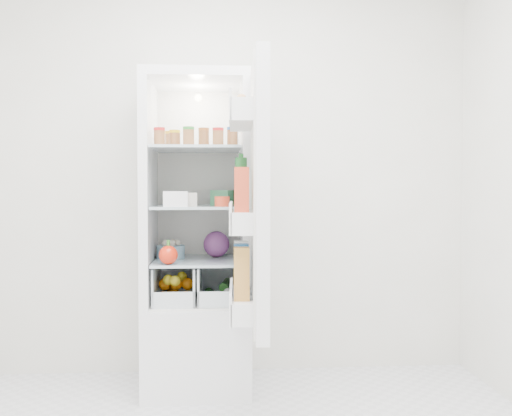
{
  "coord_description": "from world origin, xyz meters",
  "views": [
    {
      "loc": [
        -0.09,
        -2.1,
        1.16
      ],
      "look_at": [
        0.12,
        0.95,
        1.05
      ],
      "focal_mm": 40.0,
      "sensor_mm": 36.0,
      "label": 1
    }
  ],
  "objects": [
    {
      "name": "refrigerator",
      "position": [
        -0.2,
        1.25,
        0.67
      ],
      "size": [
        0.6,
        0.6,
        1.8
      ],
      "color": "white",
      "rests_on": "ground"
    },
    {
      "name": "fridge_door",
      "position": [
        0.09,
        0.61,
        1.09
      ],
      "size": [
        0.19,
        0.6,
        1.3
      ],
      "rotation": [
        0.0,
        0.0,
        1.54
      ],
      "color": "white",
      "rests_on": "refrigerator"
    },
    {
      "name": "shelf_mid",
      "position": [
        -0.2,
        1.19,
        1.05
      ],
      "size": [
        0.49,
        0.53,
        0.02
      ],
      "primitive_type": "cube",
      "color": "#AABEC7",
      "rests_on": "refrigerator"
    },
    {
      "name": "tub_green",
      "position": [
        -0.05,
        1.29,
        1.1
      ],
      "size": [
        0.16,
        0.18,
        0.09
      ],
      "primitive_type": "cube",
      "rotation": [
        0.0,
        0.0,
        -0.36
      ],
      "color": "#439560",
      "rests_on": "shelf_mid"
    },
    {
      "name": "crisper_right",
      "position": [
        -0.08,
        1.19,
        0.61
      ],
      "size": [
        0.23,
        0.46,
        0.22
      ],
      "primitive_type": null,
      "color": "silver",
      "rests_on": "refrigerator"
    },
    {
      "name": "shelf_low",
      "position": [
        -0.2,
        1.19,
        0.74
      ],
      "size": [
        0.49,
        0.53,
        0.01
      ],
      "primitive_type": "cube",
      "color": "#AABEC7",
      "rests_on": "refrigerator"
    },
    {
      "name": "bell_pepper",
      "position": [
        -0.35,
        0.97,
        0.8
      ],
      "size": [
        0.1,
        0.1,
        0.1
      ],
      "primitive_type": "sphere",
      "color": "red",
      "rests_on": "shelf_low"
    },
    {
      "name": "shelf_top",
      "position": [
        -0.2,
        1.19,
        1.38
      ],
      "size": [
        0.49,
        0.53,
        0.02
      ],
      "primitive_type": "cube",
      "color": "#AABEC7",
      "rests_on": "refrigerator"
    },
    {
      "name": "veg_pile",
      "position": [
        -0.07,
        1.18,
        0.56
      ],
      "size": [
        0.16,
        0.3,
        0.1
      ],
      "color": "#1A4918",
      "rests_on": "refrigerator"
    },
    {
      "name": "foil_tray",
      "position": [
        -0.28,
        1.19,
        1.08
      ],
      "size": [
        0.16,
        0.14,
        0.04
      ],
      "primitive_type": "cube",
      "rotation": [
        0.0,
        0.0,
        0.25
      ],
      "color": "white",
      "rests_on": "shelf_mid"
    },
    {
      "name": "room_walls",
      "position": [
        0.0,
        0.0,
        1.59
      ],
      "size": [
        3.02,
        3.02,
        2.61
      ],
      "color": "silver",
      "rests_on": "ground"
    },
    {
      "name": "mushroom_bowl",
      "position": [
        -0.36,
        1.24,
        0.79
      ],
      "size": [
        0.19,
        0.19,
        0.08
      ],
      "primitive_type": "cylinder",
      "rotation": [
        0.0,
        0.0,
        -0.16
      ],
      "color": "#7DA5BB",
      "rests_on": "shelf_low"
    },
    {
      "name": "tub_white",
      "position": [
        -0.31,
        0.99,
        1.1
      ],
      "size": [
        0.14,
        0.14,
        0.08
      ],
      "primitive_type": "cube",
      "rotation": [
        0.0,
        0.0,
        0.06
      ],
      "color": "white",
      "rests_on": "shelf_mid"
    },
    {
      "name": "tin_red",
      "position": [
        -0.06,
        1.01,
        1.08
      ],
      "size": [
        0.09,
        0.09,
        0.05
      ],
      "primitive_type": "cylinder",
      "rotation": [
        0.0,
        0.0,
        -0.06
      ],
      "color": "red",
      "rests_on": "shelf_mid"
    },
    {
      "name": "condiment_jars",
      "position": [
        -0.22,
        1.1,
        1.43
      ],
      "size": [
        0.46,
        0.32,
        0.08
      ],
      "color": "#B21919",
      "rests_on": "shelf_top"
    },
    {
      "name": "squeeze_bottle",
      "position": [
        0.01,
        1.29,
        1.47
      ],
      "size": [
        0.05,
        0.05,
        0.17
      ],
      "primitive_type": "cylinder",
      "rotation": [
        0.0,
        0.0,
        -0.07
      ],
      "color": "white",
      "rests_on": "shelf_top"
    },
    {
      "name": "red_cabbage",
      "position": [
        -0.09,
        1.28,
        0.82
      ],
      "size": [
        0.15,
        0.15,
        0.15
      ],
      "primitive_type": "sphere",
      "color": "#561F5A",
      "rests_on": "shelf_low"
    },
    {
      "name": "tub_cream",
      "position": [
        -0.27,
        1.07,
        1.09
      ],
      "size": [
        0.15,
        0.15,
        0.07
      ],
      "primitive_type": "cube",
      "rotation": [
        0.0,
        0.0,
        0.21
      ],
      "color": "beige",
      "rests_on": "shelf_mid"
    },
    {
      "name": "crisper_left",
      "position": [
        -0.32,
        1.19,
        0.61
      ],
      "size": [
        0.23,
        0.46,
        0.22
      ],
      "primitive_type": null,
      "color": "silver",
      "rests_on": "refrigerator"
    },
    {
      "name": "citrus_pile",
      "position": [
        -0.33,
        1.15,
        0.59
      ],
      "size": [
        0.2,
        0.31,
        0.16
      ],
      "color": "orange",
      "rests_on": "refrigerator"
    }
  ]
}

